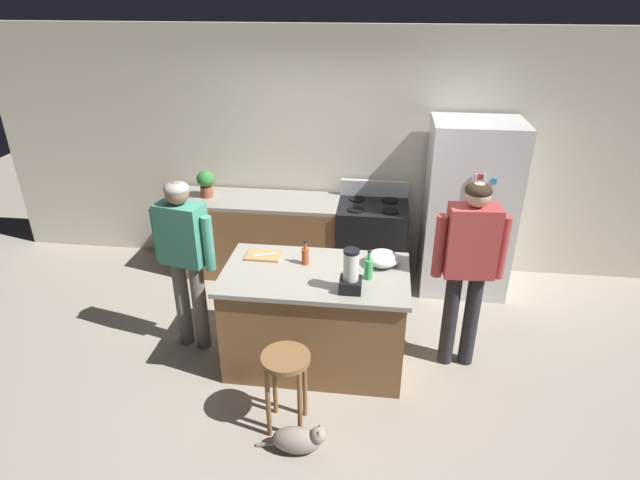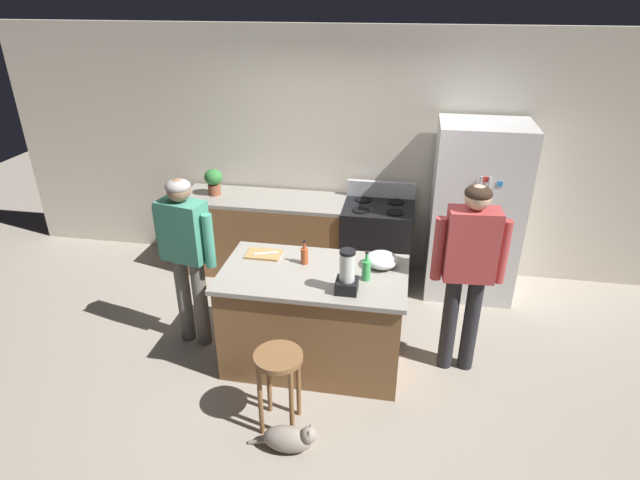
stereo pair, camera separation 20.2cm
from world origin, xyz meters
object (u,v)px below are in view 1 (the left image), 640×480
refrigerator (468,209)px  cutting_board (263,256)px  mixing_bowl (382,258)px  chef_knife (266,254)px  kitchen_island (316,317)px  cat (299,439)px  stove_range (371,242)px  bottle_cooking_sauce (305,256)px  person_by_sink_right (469,260)px  blender_appliance (351,274)px  bottle_soda (369,268)px  potted_plant (206,182)px  bar_stool (286,372)px  person_by_island_left (184,251)px

refrigerator → cutting_board: size_ratio=6.18×
mixing_bowl → chef_knife: 1.01m
kitchen_island → cat: bearing=-89.3°
stove_range → bottle_cooking_sauce: (-0.53, -1.39, 0.52)m
person_by_sink_right → bottle_cooking_sauce: size_ratio=7.87×
kitchen_island → chef_knife: 0.70m
kitchen_island → person_by_sink_right: (1.24, 0.14, 0.58)m
blender_appliance → bottle_soda: blender_appliance is taller
kitchen_island → potted_plant: potted_plant is taller
bottle_soda → cat: bearing=-113.3°
refrigerator → mixing_bowl: bearing=-124.0°
cat → blender_appliance: size_ratio=1.46×
blender_appliance → bottle_soda: (0.13, 0.21, -0.06)m
cat → potted_plant: potted_plant is taller
cutting_board → chef_knife: (0.02, 0.00, 0.01)m
bottle_soda → bottle_cooking_sauce: (-0.54, 0.18, -0.02)m
mixing_bowl → cutting_board: (-1.03, 0.02, -0.05)m
potted_plant → person_by_sink_right: bearing=-27.8°
refrigerator → chef_knife: (-1.89, -1.28, 0.00)m
refrigerator → cat: size_ratio=3.57×
refrigerator → potted_plant: bearing=179.0°
mixing_bowl → blender_appliance: bearing=-117.9°
blender_appliance → bottle_soda: size_ratio=1.39×
refrigerator → bar_stool: bearing=-123.8°
refrigerator → cat: refrigerator is taller
refrigerator → bottle_soda: (-0.99, -1.55, 0.07)m
kitchen_island → refrigerator: refrigerator is taller
mixing_bowl → chef_knife: (-1.01, 0.02, -0.04)m
refrigerator → blender_appliance: (-1.12, -1.75, 0.13)m
potted_plant → cutting_board: 1.65m
kitchen_island → bottle_soda: size_ratio=6.07×
person_by_sink_right → blender_appliance: bearing=-157.4°
person_by_island_left → cutting_board: person_by_island_left is taller
stove_range → bottle_cooking_sauce: bearing=-110.9°
cat → mixing_bowl: mixing_bowl is taller
mixing_bowl → chef_knife: size_ratio=1.26×
bar_stool → cat: 0.48m
refrigerator → chef_knife: size_ratio=8.43×
person_by_island_left → refrigerator: bearing=28.6°
chef_knife → bottle_soda: bearing=-36.7°
stove_range → person_by_sink_right: (0.82, -1.39, 0.57)m
kitchen_island → cat: kitchen_island is taller
cat → mixing_bowl: size_ratio=1.87×
cutting_board → chef_knife: size_ratio=1.36×
bar_stool → chef_knife: chef_knife is taller
cat → cutting_board: (-0.50, 1.25, 0.81)m
bottle_cooking_sauce → mixing_bowl: size_ratio=0.78×
bar_stool → mixing_bowl: bearing=56.5°
blender_appliance → bottle_cooking_sauce: 0.57m
person_by_sink_right → chef_knife: bearing=177.4°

